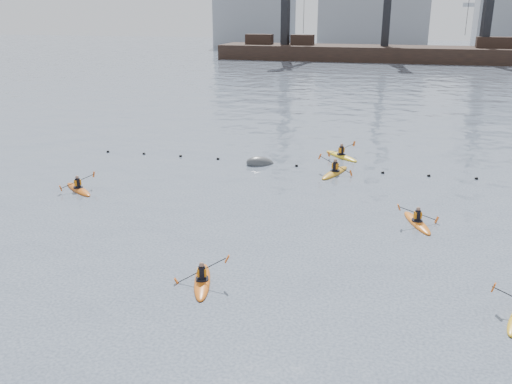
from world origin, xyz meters
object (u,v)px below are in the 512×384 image
kayaker_0 (202,280)px  kayaker_5 (341,155)px  kayaker_3 (335,172)px  mooring_buoy (260,164)px  kayaker_4 (417,222)px  kayaker_2 (78,189)px

kayaker_0 → kayaker_5: bearing=63.8°
kayaker_0 → kayaker_5: (3.12, 21.46, 0.01)m
kayaker_3 → mooring_buoy: 5.59m
kayaker_0 → mooring_buoy: size_ratio=1.51×
kayaker_0 → kayaker_4: 12.37m
kayaker_5 → kayaker_3: bearing=-132.7°
kayaker_0 → mooring_buoy: kayaker_0 is taller
kayaker_3 → kayaker_2: bearing=-134.7°
kayaker_2 → mooring_buoy: size_ratio=1.43×
kayaker_3 → mooring_buoy: size_ratio=1.72×
kayaker_2 → kayaker_3: bearing=-26.3°
kayaker_3 → kayaker_5: (-0.10, 4.51, -0.00)m
kayaker_0 → kayaker_2: kayaker_0 is taller
kayaker_0 → kayaker_2: (-11.59, 9.22, 0.00)m
kayaker_2 → mooring_buoy: bearing=-10.7°
kayaker_0 → mooring_buoy: 18.09m
kayaker_3 → kayaker_4: size_ratio=1.12×
kayaker_4 → kayaker_0: bearing=25.8°
kayaker_4 → mooring_buoy: (-10.79, 8.99, -0.10)m
kayaker_3 → mooring_buoy: (-5.49, 1.00, -0.11)m
mooring_buoy → kayaker_2: bearing=-136.9°
kayaker_3 → mooring_buoy: kayaker_3 is taller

